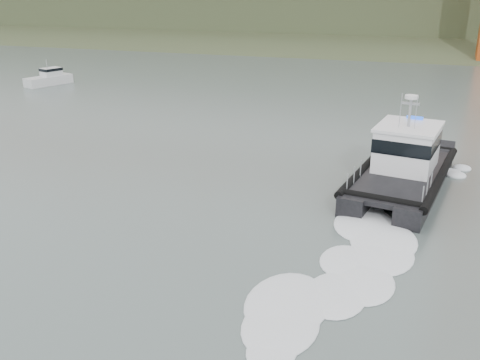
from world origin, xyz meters
name	(u,v)px	position (x,y,z in m)	size (l,w,h in m)	color
ground	(187,282)	(0.00, 0.00, 0.00)	(400.00, 400.00, 0.00)	#4F5E5A
headlands	(392,3)	(0.00, 125.50, 7.05)	(500.00, 105.36, 27.12)	#334125
patrol_boat	(404,164)	(8.13, 14.62, 1.49)	(6.36, 12.82, 5.96)	black
motorboat	(49,78)	(-35.09, 37.44, 0.80)	(3.75, 6.13, 3.20)	silver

